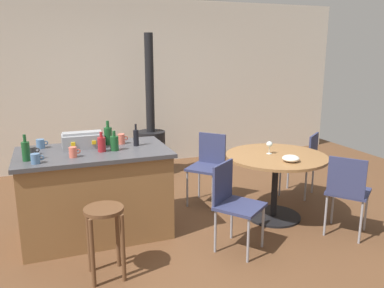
% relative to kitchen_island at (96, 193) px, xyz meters
% --- Properties ---
extents(ground_plane, '(8.80, 8.80, 0.00)m').
position_rel_kitchen_island_xyz_m(ground_plane, '(0.78, -0.30, -0.46)').
color(ground_plane, brown).
extents(back_wall, '(8.00, 0.10, 2.70)m').
position_rel_kitchen_island_xyz_m(back_wall, '(0.78, 2.50, 0.89)').
color(back_wall, beige).
rests_on(back_wall, ground_plane).
extents(kitchen_island, '(1.50, 0.88, 0.91)m').
position_rel_kitchen_island_xyz_m(kitchen_island, '(0.00, 0.00, 0.00)').
color(kitchen_island, olive).
rests_on(kitchen_island, ground_plane).
extents(wooden_stool, '(0.33, 0.33, 0.63)m').
position_rel_kitchen_island_xyz_m(wooden_stool, '(-0.03, -0.85, 0.00)').
color(wooden_stool, brown).
rests_on(wooden_stool, ground_plane).
extents(dining_table, '(1.13, 1.13, 0.75)m').
position_rel_kitchen_island_xyz_m(dining_table, '(1.96, -0.30, 0.12)').
color(dining_table, black).
rests_on(dining_table, ground_plane).
extents(folding_chair_near, '(0.56, 0.56, 0.85)m').
position_rel_kitchen_island_xyz_m(folding_chair_near, '(2.69, 0.17, 0.04)').
color(folding_chair_near, navy).
rests_on(folding_chair_near, ground_plane).
extents(folding_chair_far, '(0.57, 0.57, 0.88)m').
position_rel_kitchen_island_xyz_m(folding_chair_far, '(1.42, 0.38, 0.07)').
color(folding_chair_far, navy).
rests_on(folding_chair_far, ground_plane).
extents(folding_chair_left, '(0.56, 0.56, 0.85)m').
position_rel_kitchen_island_xyz_m(folding_chair_left, '(1.19, -0.78, 0.04)').
color(folding_chair_left, navy).
rests_on(folding_chair_left, ground_plane).
extents(folding_chair_right, '(0.56, 0.56, 0.87)m').
position_rel_kitchen_island_xyz_m(folding_chair_right, '(2.39, -0.96, 0.06)').
color(folding_chair_right, navy).
rests_on(folding_chair_right, ground_plane).
extents(wood_stove, '(0.44, 0.45, 2.14)m').
position_rel_kitchen_island_xyz_m(wood_stove, '(1.07, 1.83, 0.06)').
color(wood_stove, black).
rests_on(wood_stove, ground_plane).
extents(toolbox, '(0.41, 0.24, 0.17)m').
position_rel_kitchen_island_xyz_m(toolbox, '(-0.08, 0.16, 0.53)').
color(toolbox, gray).
rests_on(toolbox, kitchen_island).
extents(bottle_0, '(0.08, 0.08, 0.20)m').
position_rel_kitchen_island_xyz_m(bottle_0, '(0.20, -0.08, 0.53)').
color(bottle_0, '#194C23').
rests_on(bottle_0, kitchen_island).
extents(bottle_1, '(0.08, 0.08, 0.20)m').
position_rel_kitchen_island_xyz_m(bottle_1, '(0.08, -0.08, 0.53)').
color(bottle_1, maroon).
rests_on(bottle_1, kitchen_island).
extents(bottle_2, '(0.08, 0.08, 0.26)m').
position_rel_kitchen_island_xyz_m(bottle_2, '(0.19, 0.20, 0.55)').
color(bottle_2, '#194C23').
rests_on(bottle_2, kitchen_island).
extents(bottle_3, '(0.06, 0.06, 0.23)m').
position_rel_kitchen_island_xyz_m(bottle_3, '(0.45, 0.04, 0.54)').
color(bottle_3, black).
rests_on(bottle_3, kitchen_island).
extents(bottle_4, '(0.07, 0.07, 0.25)m').
position_rel_kitchen_island_xyz_m(bottle_4, '(-0.61, -0.17, 0.55)').
color(bottle_4, '#194C23').
rests_on(bottle_4, kitchen_island).
extents(cup_0, '(0.12, 0.08, 0.08)m').
position_rel_kitchen_island_xyz_m(cup_0, '(-0.57, 0.03, 0.49)').
color(cup_0, '#383838').
rests_on(cup_0, kitchen_island).
extents(cup_1, '(0.11, 0.07, 0.10)m').
position_rel_kitchen_island_xyz_m(cup_1, '(-0.21, -0.20, 0.50)').
color(cup_1, '#DB6651').
rests_on(cup_1, kitchen_island).
extents(cup_2, '(0.12, 0.08, 0.09)m').
position_rel_kitchen_island_xyz_m(cup_2, '(-0.49, 0.28, 0.50)').
color(cup_2, '#4C7099').
rests_on(cup_2, kitchen_island).
extents(cup_3, '(0.11, 0.07, 0.11)m').
position_rel_kitchen_island_xyz_m(cup_3, '(0.32, 0.18, 0.50)').
color(cup_3, '#DB6651').
rests_on(cup_3, kitchen_island).
extents(cup_4, '(0.11, 0.08, 0.09)m').
position_rel_kitchen_island_xyz_m(cup_4, '(-0.53, -0.30, 0.50)').
color(cup_4, '#4C7099').
rests_on(cup_4, kitchen_island).
extents(wine_glass, '(0.07, 0.07, 0.14)m').
position_rel_kitchen_island_xyz_m(wine_glass, '(1.92, -0.22, 0.40)').
color(wine_glass, silver).
rests_on(wine_glass, dining_table).
extents(serving_bowl, '(0.18, 0.18, 0.07)m').
position_rel_kitchen_island_xyz_m(serving_bowl, '(1.96, -0.58, 0.33)').
color(serving_bowl, white).
rests_on(serving_bowl, dining_table).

